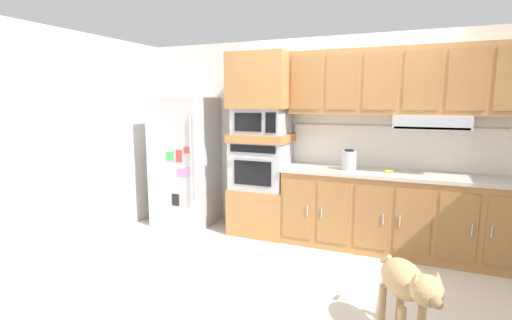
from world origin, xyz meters
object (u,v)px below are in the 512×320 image
object	(u,v)px
refrigerator	(185,162)
screwdriver	(390,172)
electric_kettle	(349,160)
microwave	(262,121)
dog	(407,285)
built_in_oven	(262,165)

from	to	relation	value
refrigerator	screwdriver	bearing A→B (deg)	0.18
screwdriver	electric_kettle	bearing A→B (deg)	178.51
refrigerator	microwave	distance (m)	1.26
refrigerator	electric_kettle	bearing A→B (deg)	0.52
refrigerator	electric_kettle	xyz separation A→B (m)	(2.23, 0.02, 0.15)
microwave	dog	xyz separation A→B (m)	(1.83, -1.78, -1.01)
refrigerator	microwave	size ratio (longest dim) A/B	2.73
electric_kettle	screwdriver	bearing A→B (deg)	-1.49
refrigerator	built_in_oven	bearing A→B (deg)	3.47
built_in_oven	dog	size ratio (longest dim) A/B	0.92
microwave	screwdriver	size ratio (longest dim) A/B	3.84
built_in_oven	dog	distance (m)	2.60
refrigerator	dog	distance (m)	3.44
built_in_oven	screwdriver	world-z (taller)	built_in_oven
refrigerator	built_in_oven	size ratio (longest dim) A/B	2.51
built_in_oven	microwave	xyz separation A→B (m)	(0.00, -0.00, 0.56)
microwave	screwdriver	bearing A→B (deg)	-2.16
refrigerator	built_in_oven	distance (m)	1.12
screwdriver	built_in_oven	bearing A→B (deg)	177.84
microwave	built_in_oven	bearing A→B (deg)	179.23
refrigerator	dog	bearing A→B (deg)	-30.15
dog	screwdriver	bearing A→B (deg)	160.44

